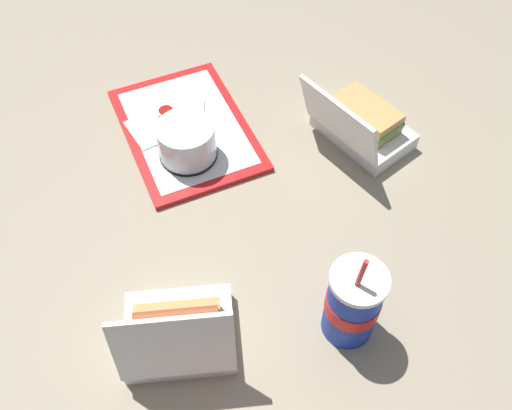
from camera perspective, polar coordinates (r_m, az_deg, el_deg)
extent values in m
plane|color=gray|center=(1.11, 2.14, -2.55)|extent=(3.20, 3.20, 0.00)
cube|color=red|center=(1.29, -6.98, 7.52)|extent=(0.38, 0.27, 0.01)
cube|color=white|center=(1.28, -7.01, 7.73)|extent=(0.33, 0.23, 0.00)
cylinder|color=black|center=(1.22, -6.76, 5.10)|extent=(0.12, 0.12, 0.01)
cylinder|color=#512D19|center=(1.20, -6.90, 6.10)|extent=(0.09, 0.09, 0.06)
cylinder|color=silver|center=(1.19, -6.95, 6.43)|extent=(0.12, 0.12, 0.08)
cylinder|color=white|center=(1.30, -8.95, 8.95)|extent=(0.04, 0.04, 0.02)
cylinder|color=#9E140F|center=(1.29, -9.00, 9.27)|extent=(0.03, 0.03, 0.01)
cube|color=white|center=(1.29, -10.23, 7.62)|extent=(0.11, 0.11, 0.00)
cube|color=white|center=(1.30, -5.49, 8.76)|extent=(0.11, 0.05, 0.00)
cube|color=white|center=(0.99, -7.61, -12.53)|extent=(0.20, 0.22, 0.04)
cube|color=white|center=(0.88, -8.18, -13.95)|extent=(0.09, 0.18, 0.15)
cube|color=tan|center=(0.96, -7.84, -11.64)|extent=(0.11, 0.16, 0.03)
cylinder|color=#9E4728|center=(0.94, -8.01, -11.02)|extent=(0.07, 0.14, 0.03)
cylinder|color=yellow|center=(0.93, -8.07, -10.78)|extent=(0.05, 0.11, 0.01)
cube|color=white|center=(1.28, 10.64, 7.39)|extent=(0.23, 0.17, 0.04)
cube|color=white|center=(1.17, 8.30, 8.32)|extent=(0.21, 0.09, 0.13)
cube|color=tan|center=(1.26, 10.85, 8.34)|extent=(0.16, 0.11, 0.02)
cube|color=#4C933D|center=(1.25, 10.96, 8.86)|extent=(0.16, 0.11, 0.01)
cube|color=tan|center=(1.24, 11.07, 9.39)|extent=(0.16, 0.11, 0.02)
cylinder|color=#1938B7|center=(0.96, 9.60, -9.82)|extent=(0.09, 0.09, 0.16)
cylinder|color=red|center=(0.95, 9.66, -9.62)|extent=(0.09, 0.09, 0.03)
cylinder|color=white|center=(0.88, 10.32, -7.37)|extent=(0.09, 0.09, 0.01)
cylinder|color=red|center=(0.85, 10.52, -6.73)|extent=(0.01, 0.01, 0.06)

